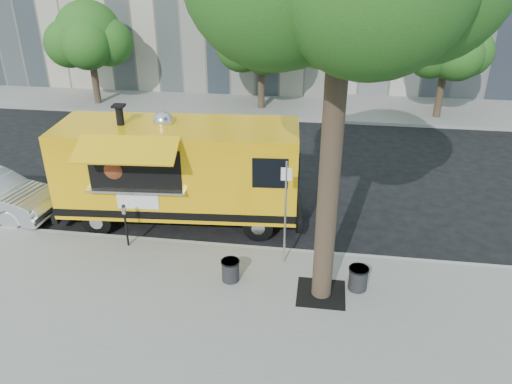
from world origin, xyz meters
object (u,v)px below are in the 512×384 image
sign_post (285,207)px  trash_bin_left (230,270)px  food_truck (178,170)px  far_tree_a (89,35)px  parking_meter (125,220)px  trash_bin_right (358,278)px  far_tree_c (448,44)px  far_tree_b (261,36)px

sign_post → trash_bin_left: bearing=-142.0°
trash_bin_left → sign_post: bearing=38.0°
sign_post → food_truck: 4.09m
far_tree_a → parking_meter: bearing=-62.9°
parking_meter → sign_post: bearing=-2.5°
far_tree_a → trash_bin_right: far_tree_a is taller
sign_post → far_tree_c: bearing=65.2°
far_tree_a → far_tree_c: bearing=0.3°
sign_post → parking_meter: 4.64m
far_tree_a → far_tree_b: 9.01m
parking_meter → trash_bin_left: 3.51m
far_tree_a → parking_meter: size_ratio=4.01×
sign_post → trash_bin_left: 2.15m
food_truck → trash_bin_right: food_truck is taller
sign_post → food_truck: size_ratio=0.39×
far_tree_b → sign_post: 14.61m
far_tree_a → far_tree_c: 18.00m
far_tree_c → sign_post: (-6.45, -13.95, -1.87)m
sign_post → trash_bin_right: 2.55m
far_tree_c → parking_meter: far_tree_c is taller
trash_bin_right → food_truck: bearing=150.9°
sign_post → food_truck: bearing=148.8°
parking_meter → trash_bin_left: parking_meter is taller
sign_post → trash_bin_right: bearing=-25.1°
sign_post → trash_bin_right: sign_post is taller
far_tree_a → trash_bin_left: bearing=-55.4°
trash_bin_right → trash_bin_left: bearing=-178.3°
food_truck → trash_bin_right: size_ratio=12.53×
far_tree_c → trash_bin_left: 17.16m
far_tree_c → trash_bin_left: bearing=-117.4°
far_tree_a → trash_bin_left: size_ratio=9.15×
far_tree_a → food_truck: (8.05, -11.73, -2.01)m
far_tree_c → parking_meter: (-11.00, -13.75, -2.74)m
parking_meter → food_truck: 2.32m
food_truck → trash_bin_right: bearing=-33.4°
far_tree_a → food_truck: size_ratio=0.69×
far_tree_a → far_tree_c: size_ratio=1.03×
parking_meter → food_truck: size_ratio=0.17×
far_tree_b → far_tree_c: far_tree_b is taller
food_truck → far_tree_b: bearing=81.2°
far_tree_b → parking_meter: (-2.00, -14.05, -2.85)m
far_tree_a → trash_bin_right: (13.50, -14.76, -3.30)m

